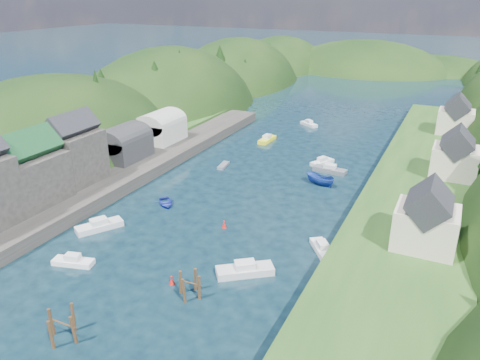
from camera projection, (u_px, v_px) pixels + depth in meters
The scene contains 14 objects.
ground at pixel (289, 160), 90.88m from camera, with size 600.00×600.00×0.00m, color black.
hillside_left at pixel (169, 137), 132.76m from camera, with size 44.00×245.56×52.00m.
far_hills at pixel (391, 95), 198.06m from camera, with size 103.00×68.00×44.00m.
hill_trees at pixel (323, 89), 99.40m from camera, with size 91.06×147.52×12.38m.
quay_left at pixel (84, 190), 75.02m from camera, with size 12.00×110.00×2.00m, color #2D2B28.
terrace_left_grass at pixel (51, 181), 77.72m from camera, with size 12.00×110.00×2.50m, color #234719.
boat_sheds at pixel (143, 133), 90.07m from camera, with size 7.00×21.00×7.50m.
terrace_right at pixel (420, 197), 72.09m from camera, with size 16.00×120.00×2.40m, color #234719.
right_bank_cottages at pixel (449, 155), 76.10m from camera, with size 9.00×59.24×8.41m.
piling_cluster_near at pixel (63, 328), 44.02m from camera, with size 3.33×3.10×3.68m.
piling_cluster_far at pixel (190, 287), 50.28m from camera, with size 2.81×2.66×3.46m.
channel_buoy_near at pixel (172, 281), 52.57m from camera, with size 0.70×0.70×1.10m.
channel_buoy_far at pixel (224, 224), 65.11m from camera, with size 0.70×0.70×1.10m.
moored_boats at pixel (212, 217), 67.04m from camera, with size 34.33×96.42×2.15m.
Camera 1 is at (28.33, -31.30, 30.83)m, focal length 35.00 mm.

